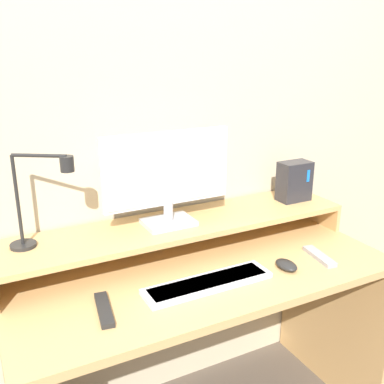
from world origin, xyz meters
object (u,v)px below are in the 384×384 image
at_px(keyboard, 208,283).
at_px(remote_control, 104,309).
at_px(desk_lamp, 40,199).
at_px(remote_secondary, 319,256).
at_px(mouse, 286,265).
at_px(router_dock, 294,181).
at_px(monitor, 168,175).

distance_m(keyboard, remote_control, 0.36).
bearing_deg(desk_lamp, remote_secondary, -18.15).
distance_m(mouse, remote_control, 0.67).
xyz_separation_m(desk_lamp, router_dock, (1.06, -0.00, -0.09)).
xyz_separation_m(mouse, remote_secondary, (0.16, 0.01, -0.01)).
xyz_separation_m(monitor, router_dock, (0.60, 0.00, -0.11)).
bearing_deg(desk_lamp, keyboard, -32.05).
relative_size(monitor, keyboard, 1.10).
relative_size(mouse, remote_secondary, 0.56).
bearing_deg(remote_control, remote_secondary, -1.78).
height_order(router_dock, keyboard, router_dock).
xyz_separation_m(desk_lamp, remote_secondary, (0.94, -0.31, -0.28)).
height_order(keyboard, mouse, mouse).
distance_m(remote_control, remote_secondary, 0.83).
relative_size(router_dock, remote_control, 0.92).
bearing_deg(desk_lamp, monitor, -0.34).
relative_size(remote_control, remote_secondary, 1.09).
xyz_separation_m(keyboard, remote_control, (-0.36, 0.01, -0.00)).
bearing_deg(keyboard, desk_lamp, 147.95).
distance_m(monitor, desk_lamp, 0.46).
relative_size(router_dock, remote_secondary, 1.00).
distance_m(monitor, mouse, 0.54).
distance_m(router_dock, keyboard, 0.69).
xyz_separation_m(monitor, remote_control, (-0.34, -0.28, -0.31)).
distance_m(keyboard, mouse, 0.31).
xyz_separation_m(router_dock, remote_secondary, (-0.12, -0.31, -0.20)).
distance_m(desk_lamp, remote_control, 0.42).
xyz_separation_m(desk_lamp, keyboard, (0.47, -0.29, -0.28)).
bearing_deg(mouse, router_dock, 48.50).
height_order(mouse, remote_control, mouse).
distance_m(desk_lamp, router_dock, 1.06).
bearing_deg(remote_control, router_dock, 16.60).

